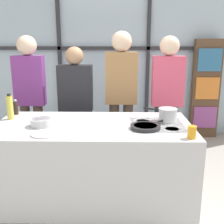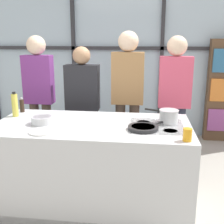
{
  "view_description": "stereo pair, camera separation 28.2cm",
  "coord_description": "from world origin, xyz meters",
  "px_view_note": "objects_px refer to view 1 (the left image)",
  "views": [
    {
      "loc": [
        0.25,
        -2.63,
        1.7
      ],
      "look_at": [
        0.19,
        0.1,
        0.98
      ],
      "focal_mm": 45.0,
      "sensor_mm": 36.0,
      "label": 1
    },
    {
      "loc": [
        0.53,
        -2.61,
        1.7
      ],
      "look_at": [
        0.19,
        0.1,
        0.98
      ],
      "focal_mm": 45.0,
      "sensor_mm": 36.0,
      "label": 2
    }
  ],
  "objects_px": {
    "spectator_far_left": "(30,93)",
    "mixing_bowl": "(42,122)",
    "spectator_center_left": "(76,102)",
    "frying_pan": "(146,126)",
    "white_plate": "(45,134)",
    "spectator_center_right": "(121,91)",
    "oil_bottle": "(10,107)",
    "pepper_grinder": "(16,108)",
    "saucepan": "(168,114)",
    "spectator_far_right": "(167,94)",
    "juice_glass_near": "(192,132)"
  },
  "relations": [
    {
      "from": "spectator_center_right",
      "to": "mixing_bowl",
      "type": "relative_size",
      "value": 8.37
    },
    {
      "from": "spectator_center_right",
      "to": "white_plate",
      "type": "height_order",
      "value": "spectator_center_right"
    },
    {
      "from": "spectator_far_right",
      "to": "saucepan",
      "type": "bearing_deg",
      "value": 80.93
    },
    {
      "from": "frying_pan",
      "to": "spectator_far_left",
      "type": "bearing_deg",
      "value": 144.33
    },
    {
      "from": "mixing_bowl",
      "to": "spectator_center_right",
      "type": "bearing_deg",
      "value": 50.46
    },
    {
      "from": "spectator_far_left",
      "to": "saucepan",
      "type": "bearing_deg",
      "value": 155.21
    },
    {
      "from": "spectator_far_left",
      "to": "pepper_grinder",
      "type": "distance_m",
      "value": 0.52
    },
    {
      "from": "spectator_far_left",
      "to": "spectator_center_left",
      "type": "bearing_deg",
      "value": 180.0
    },
    {
      "from": "spectator_center_left",
      "to": "juice_glass_near",
      "type": "bearing_deg",
      "value": 132.74
    },
    {
      "from": "spectator_far_left",
      "to": "spectator_center_left",
      "type": "distance_m",
      "value": 0.59
    },
    {
      "from": "oil_bottle",
      "to": "frying_pan",
      "type": "bearing_deg",
      "value": -11.7
    },
    {
      "from": "juice_glass_near",
      "to": "saucepan",
      "type": "bearing_deg",
      "value": 103.03
    },
    {
      "from": "spectator_center_left",
      "to": "mixing_bowl",
      "type": "relative_size",
      "value": 7.51
    },
    {
      "from": "frying_pan",
      "to": "white_plate",
      "type": "xyz_separation_m",
      "value": [
        -0.91,
        -0.2,
        -0.01
      ]
    },
    {
      "from": "spectator_far_left",
      "to": "pepper_grinder",
      "type": "height_order",
      "value": "spectator_far_left"
    },
    {
      "from": "oil_bottle",
      "to": "saucepan",
      "type": "bearing_deg",
      "value": -1.51
    },
    {
      "from": "spectator_far_right",
      "to": "mixing_bowl",
      "type": "relative_size",
      "value": 8.11
    },
    {
      "from": "spectator_far_right",
      "to": "oil_bottle",
      "type": "xyz_separation_m",
      "value": [
        -1.75,
        -0.71,
        -0.01
      ]
    },
    {
      "from": "spectator_center_right",
      "to": "spectator_far_right",
      "type": "xyz_separation_m",
      "value": [
        0.58,
        0.0,
        -0.04
      ]
    },
    {
      "from": "white_plate",
      "to": "pepper_grinder",
      "type": "distance_m",
      "value": 0.84
    },
    {
      "from": "spectator_center_right",
      "to": "pepper_grinder",
      "type": "bearing_deg",
      "value": 23.9
    },
    {
      "from": "spectator_center_right",
      "to": "pepper_grinder",
      "type": "distance_m",
      "value": 1.29
    },
    {
      "from": "spectator_far_left",
      "to": "frying_pan",
      "type": "distance_m",
      "value": 1.71
    },
    {
      "from": "spectator_far_right",
      "to": "mixing_bowl",
      "type": "height_order",
      "value": "spectator_far_right"
    },
    {
      "from": "spectator_far_left",
      "to": "spectator_center_right",
      "type": "relative_size",
      "value": 0.97
    },
    {
      "from": "spectator_far_right",
      "to": "oil_bottle",
      "type": "bearing_deg",
      "value": 22.11
    },
    {
      "from": "spectator_center_right",
      "to": "white_plate",
      "type": "relative_size",
      "value": 7.51
    },
    {
      "from": "spectator_center_left",
      "to": "mixing_bowl",
      "type": "distance_m",
      "value": 0.96
    },
    {
      "from": "mixing_bowl",
      "to": "spectator_far_left",
      "type": "bearing_deg",
      "value": 112.47
    },
    {
      "from": "spectator_far_left",
      "to": "mixing_bowl",
      "type": "distance_m",
      "value": 1.02
    },
    {
      "from": "spectator_center_right",
      "to": "frying_pan",
      "type": "distance_m",
      "value": 1.03
    },
    {
      "from": "spectator_far_right",
      "to": "spectator_center_right",
      "type": "bearing_deg",
      "value": 0.0
    },
    {
      "from": "oil_bottle",
      "to": "white_plate",
      "type": "bearing_deg",
      "value": -45.32
    },
    {
      "from": "spectator_far_left",
      "to": "oil_bottle",
      "type": "height_order",
      "value": "spectator_far_left"
    },
    {
      "from": "spectator_center_left",
      "to": "frying_pan",
      "type": "bearing_deg",
      "value": 128.94
    },
    {
      "from": "spectator_center_right",
      "to": "oil_bottle",
      "type": "relative_size",
      "value": 6.64
    },
    {
      "from": "spectator_far_right",
      "to": "mixing_bowl",
      "type": "bearing_deg",
      "value": 34.69
    },
    {
      "from": "spectator_far_left",
      "to": "white_plate",
      "type": "bearing_deg",
      "value": 111.97
    },
    {
      "from": "frying_pan",
      "to": "oil_bottle",
      "type": "xyz_separation_m",
      "value": [
        -1.39,
        0.29,
        0.11
      ]
    },
    {
      "from": "spectator_far_left",
      "to": "spectator_far_right",
      "type": "bearing_deg",
      "value": -180.0
    },
    {
      "from": "spectator_center_right",
      "to": "spectator_far_left",
      "type": "bearing_deg",
      "value": -0.0
    },
    {
      "from": "saucepan",
      "to": "mixing_bowl",
      "type": "bearing_deg",
      "value": -171.34
    },
    {
      "from": "spectator_far_left",
      "to": "mixing_bowl",
      "type": "bearing_deg",
      "value": 112.47
    },
    {
      "from": "frying_pan",
      "to": "pepper_grinder",
      "type": "xyz_separation_m",
      "value": [
        -1.4,
        0.48,
        0.06
      ]
    },
    {
      "from": "frying_pan",
      "to": "saucepan",
      "type": "xyz_separation_m",
      "value": [
        0.24,
        0.24,
        0.05
      ]
    },
    {
      "from": "spectator_center_right",
      "to": "oil_bottle",
      "type": "distance_m",
      "value": 1.36
    },
    {
      "from": "spectator_far_left",
      "to": "spectator_far_right",
      "type": "xyz_separation_m",
      "value": [
        1.75,
        -0.0,
        -0.01
      ]
    },
    {
      "from": "frying_pan",
      "to": "white_plate",
      "type": "distance_m",
      "value": 0.93
    },
    {
      "from": "saucepan",
      "to": "pepper_grinder",
      "type": "bearing_deg",
      "value": 171.92
    },
    {
      "from": "spectator_far_right",
      "to": "oil_bottle",
      "type": "relative_size",
      "value": 6.43
    }
  ]
}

